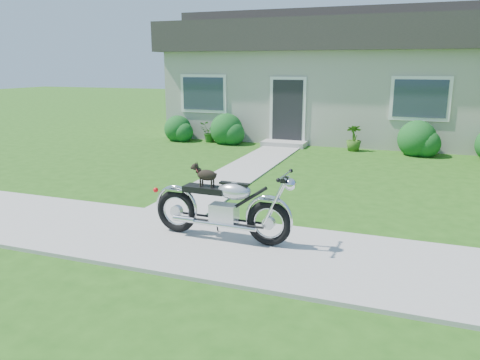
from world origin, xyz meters
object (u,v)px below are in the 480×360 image
house (349,76)px  potted_plant_right (354,138)px  potted_plant_left (209,132)px  motorcycle_with_dog (224,207)px

house → potted_plant_right: (0.71, -3.44, -1.76)m
potted_plant_left → motorcycle_with_dog: (3.97, -8.37, 0.20)m
potted_plant_left → potted_plant_right: potted_plant_right is taller
potted_plant_left → potted_plant_right: 4.83m
potted_plant_left → motorcycle_with_dog: bearing=-64.6°
potted_plant_left → potted_plant_right: bearing=0.0°
house → potted_plant_left: size_ratio=18.83×
house → motorcycle_with_dog: house is taller
house → potted_plant_right: 3.93m
potted_plant_right → motorcycle_with_dog: (-0.86, -8.37, 0.14)m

